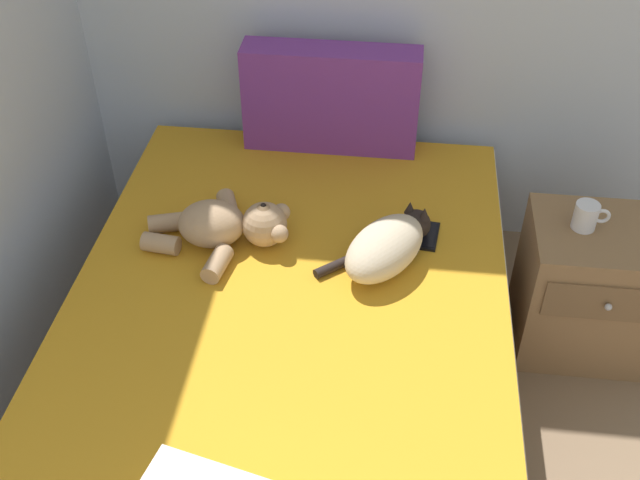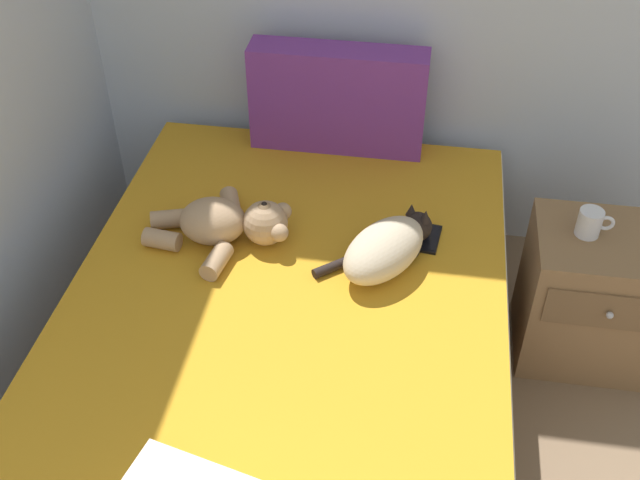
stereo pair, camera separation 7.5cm
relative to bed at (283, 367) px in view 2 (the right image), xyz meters
The scene contains 7 objects.
bed is the anchor object (origin of this frame).
patterned_cushion 1.04m from the bed, 87.61° to the left, with size 0.66×0.14×0.40m.
cat 0.51m from the bed, 41.94° to the left, with size 0.39×0.41×0.15m.
teddy_bear 0.50m from the bed, 127.34° to the left, with size 0.49×0.43×0.16m.
cell_phone 0.64m from the bed, 44.25° to the left, with size 0.09×0.16×0.01m.
nightstand 1.12m from the bed, 25.10° to the left, with size 0.48×0.41×0.52m.
mug 1.11m from the bed, 27.54° to the left, with size 0.12×0.08×0.09m.
Camera 2 is at (1.32, 0.99, 2.13)m, focal length 42.92 mm.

